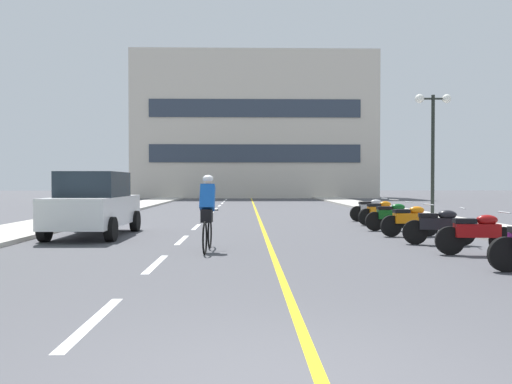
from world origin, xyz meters
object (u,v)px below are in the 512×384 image
object	(u,v)px
street_lamp_mid	(433,127)
parked_car_near	(94,204)
motorcycle_3	(439,226)
motorcycle_7	(371,209)
motorcycle_4	(410,220)
cyclist_rider	(207,211)
motorcycle_5	(392,216)
motorcycle_2	(478,233)
motorcycle_6	(381,212)

from	to	relation	value
street_lamp_mid	parked_car_near	bearing A→B (deg)	-153.38
motorcycle_3	motorcycle_7	xyz separation A→B (m)	(0.23, 7.69, 0.00)
motorcycle_3	motorcycle_4	bearing A→B (deg)	92.17
parked_car_near	cyclist_rider	xyz separation A→B (m)	(3.45, -3.26, -0.03)
street_lamp_mid	motorcycle_4	world-z (taller)	street_lamp_mid
street_lamp_mid	parked_car_near	world-z (taller)	street_lamp_mid
motorcycle_4	motorcycle_5	bearing A→B (deg)	90.62
motorcycle_2	motorcycle_7	size ratio (longest dim) A/B	1.00
motorcycle_6	motorcycle_4	bearing A→B (deg)	-92.59
motorcycle_3	motorcycle_7	size ratio (longest dim) A/B	0.99
parked_car_near	motorcycle_6	distance (m)	9.77
motorcycle_2	motorcycle_5	xyz separation A→B (m)	(-0.23, 5.47, 0.00)
motorcycle_3	motorcycle_5	distance (m)	3.68
cyclist_rider	motorcycle_3	bearing A→B (deg)	9.94
motorcycle_7	motorcycle_2	bearing A→B (deg)	-90.56
motorcycle_5	motorcycle_6	bearing A→B (deg)	84.85
street_lamp_mid	motorcycle_2	xyz separation A→B (m)	(-2.70, -10.01, -3.28)
cyclist_rider	parked_car_near	bearing A→B (deg)	136.55
parked_car_near	motorcycle_4	xyz separation A→B (m)	(8.93, -0.33, -0.44)
motorcycle_4	motorcycle_5	size ratio (longest dim) A/B	1.00
motorcycle_3	motorcycle_2	bearing A→B (deg)	-85.70
motorcycle_2	motorcycle_7	world-z (taller)	same
motorcycle_2	motorcycle_3	size ratio (longest dim) A/B	1.01
parked_car_near	motorcycle_4	bearing A→B (deg)	-2.09
motorcycle_6	motorcycle_7	bearing A→B (deg)	86.14
street_lamp_mid	motorcycle_2	distance (m)	10.87
parked_car_near	motorcycle_2	bearing A→B (deg)	-24.03
motorcycle_5	motorcycle_6	distance (m)	2.15
motorcycle_2	motorcycle_5	size ratio (longest dim) A/B	1.00
street_lamp_mid	motorcycle_4	distance (m)	7.64
motorcycle_5	motorcycle_2	bearing A→B (deg)	-87.62
motorcycle_5	motorcycle_3	bearing A→B (deg)	-88.55
motorcycle_3	motorcycle_5	bearing A→B (deg)	91.45
motorcycle_6	motorcycle_7	world-z (taller)	same
motorcycle_3	motorcycle_5	size ratio (longest dim) A/B	0.99
street_lamp_mid	cyclist_rider	size ratio (longest dim) A/B	2.79
motorcycle_5	cyclist_rider	world-z (taller)	cyclist_rider
motorcycle_6	street_lamp_mid	bearing A→B (deg)	41.25
motorcycle_5	cyclist_rider	size ratio (longest dim) A/B	0.96
motorcycle_4	motorcycle_7	bearing A→B (deg)	87.00
motorcycle_4	motorcycle_5	distance (m)	1.72
motorcycle_7	parked_car_near	bearing A→B (deg)	-149.65
motorcycle_7	motorcycle_5	bearing A→B (deg)	-94.55
motorcycle_2	motorcycle_6	distance (m)	7.61
motorcycle_7	cyclist_rider	bearing A→B (deg)	-123.71
parked_car_near	motorcycle_4	size ratio (longest dim) A/B	2.48
parked_car_near	motorcycle_2	distance (m)	10.01
street_lamp_mid	motorcycle_4	bearing A→B (deg)	-114.93
motorcycle_4	cyclist_rider	size ratio (longest dim) A/B	0.96
motorcycle_6	motorcycle_7	distance (m)	1.87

